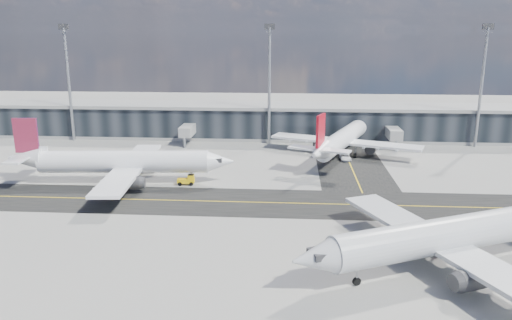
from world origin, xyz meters
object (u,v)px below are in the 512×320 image
at_px(airliner_near, 455,234).
at_px(service_van, 345,157).
at_px(airliner_redtail, 343,139).
at_px(baggage_tug, 188,180).
at_px(airliner_af, 121,162).

relative_size(airliner_near, service_van, 8.45).
xyz_separation_m(airliner_redtail, baggage_tug, (-30.26, -23.66, -2.97)).
bearing_deg(airliner_near, service_van, -16.05).
bearing_deg(airliner_af, baggage_tug, 84.58).
xyz_separation_m(airliner_af, baggage_tug, (12.29, -0.22, -3.05)).
bearing_deg(service_van, airliner_af, -156.82).
xyz_separation_m(airliner_redtail, airliner_near, (7.94, -53.49, 0.17)).
bearing_deg(service_van, airliner_near, -83.01).
distance_m(airliner_near, baggage_tug, 48.57).
distance_m(airliner_af, service_van, 47.39).
xyz_separation_m(baggage_tug, service_van, (30.60, 20.08, -0.31)).
distance_m(airliner_af, airliner_redtail, 48.58).
height_order(airliner_near, service_van, airliner_near).
height_order(airliner_af, airliner_near, airliner_near).
bearing_deg(service_van, baggage_tug, -148.39).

